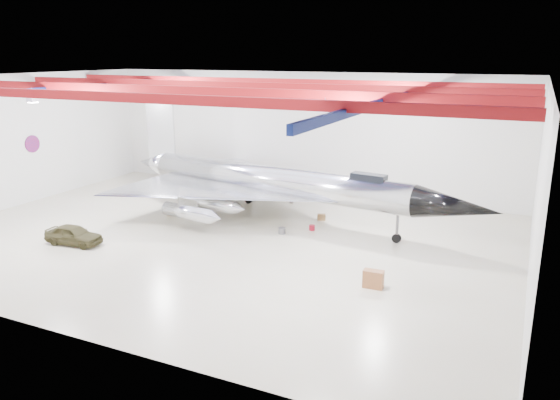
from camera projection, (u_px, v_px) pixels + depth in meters
The scene contains 18 objects.
floor at pixel (220, 237), 38.68m from camera, with size 40.00×40.00×0.00m, color beige.
wall_back at pixel (302, 133), 50.37m from camera, with size 40.00×40.00×0.00m, color silver.
wall_left at pixel (11, 141), 45.43m from camera, with size 30.00×30.00×0.00m, color silver.
wall_right at pixel (539, 191), 29.06m from camera, with size 30.00×30.00×0.00m, color silver.
ceiling at pixel (215, 78), 35.82m from camera, with size 40.00×40.00×0.00m, color #0A0F38.
ceiling_structure at pixel (215, 89), 35.99m from camera, with size 39.50×29.50×1.08m.
wall_roundel at pixel (32, 144), 47.29m from camera, with size 1.50×1.50×0.10m, color #B21414.
jet_aircraft at pixel (273, 185), 42.04m from camera, with size 31.30×20.05×8.55m.
jeep at pixel (74, 235), 37.03m from camera, with size 1.61×4.00×1.36m, color #3D381E.
desk at pixel (373, 279), 30.17m from camera, with size 1.11×0.56×1.02m, color brown.
crate_ply at pixel (171, 214), 43.73m from camera, with size 0.48×0.38×0.34m, color olive.
toolbox_red at pixel (219, 205), 46.23m from camera, with size 0.45×0.36×0.32m, color maroon.
engine_drum at pixel (282, 231), 39.32m from camera, with size 0.51×0.51×0.46m, color #59595B.
parts_bin at pixel (321, 217), 42.59m from camera, with size 0.63×0.51×0.44m, color olive.
crate_small at pixel (183, 198), 48.39m from camera, with size 0.41×0.33×0.29m, color #59595B.
tool_chest at pixel (312, 228), 40.10m from camera, with size 0.44×0.44×0.39m, color maroon.
oil_barrel at pixel (239, 208), 45.20m from camera, with size 0.52×0.41×0.36m, color olive.
spares_box at pixel (291, 201), 47.37m from camera, with size 0.37×0.37×0.33m, color #59595B.
Camera 1 is at (19.43, -31.39, 12.59)m, focal length 35.00 mm.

